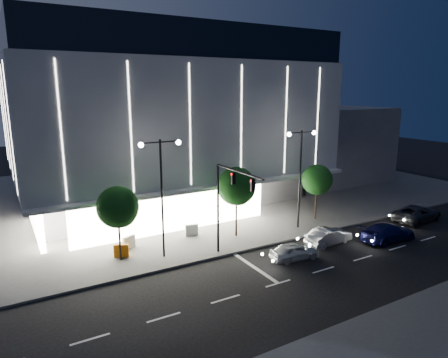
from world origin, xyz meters
TOP-DOWN VIEW (x-y plane):
  - ground at (0.00, 0.00)m, footprint 160.00×160.00m
  - sidewalk_museum at (5.00, 24.00)m, footprint 70.00×40.00m
  - museum at (2.98, 22.31)m, footprint 30.00×25.80m
  - annex_building at (26.00, 24.00)m, footprint 16.00×20.00m
  - traffic_mast at (1.00, 3.34)m, footprint 0.33×5.89m
  - street_lamp_west at (-3.00, 6.00)m, footprint 3.16×0.36m
  - street_lamp_east at (10.00, 6.00)m, footprint 3.16×0.36m
  - tree_left at (-5.97, 7.02)m, footprint 3.02×3.02m
  - tree_mid at (4.03, 7.02)m, footprint 3.25×3.25m
  - tree_right at (13.03, 7.02)m, footprint 2.91×2.91m
  - car_lead at (5.36, 0.93)m, footprint 3.94×1.96m
  - car_second at (9.75, 1.86)m, footprint 4.37×1.79m
  - car_third at (14.59, -0.05)m, footprint 5.19×2.30m
  - car_fourth at (21.31, 1.96)m, footprint 5.81×3.13m
  - barrier_a at (-5.81, 7.47)m, footprint 1.11×0.67m
  - barrier_b at (-4.79, 8.90)m, footprint 1.11×0.67m
  - barrier_d at (0.69, 8.92)m, footprint 1.13×0.44m

SIDE VIEW (x-z plane):
  - ground at x=0.00m, z-range 0.00..0.00m
  - sidewalk_museum at x=5.00m, z-range 0.00..0.15m
  - car_lead at x=5.36m, z-range 0.00..1.29m
  - barrier_a at x=-5.81m, z-range 0.15..1.15m
  - barrier_b at x=-4.79m, z-range 0.15..1.15m
  - barrier_d at x=0.69m, z-range 0.15..1.15m
  - car_second at x=9.75m, z-range 0.00..1.41m
  - car_third at x=14.59m, z-range 0.00..1.48m
  - car_fourth at x=21.31m, z-range 0.00..1.55m
  - tree_right at x=13.03m, z-range 1.13..6.64m
  - tree_left at x=-5.97m, z-range 1.17..6.90m
  - tree_mid at x=4.03m, z-range 1.26..7.41m
  - annex_building at x=26.00m, z-range 0.00..10.00m
  - traffic_mast at x=1.00m, z-range 1.49..8.56m
  - street_lamp_west at x=-3.00m, z-range 1.46..10.46m
  - street_lamp_east at x=10.00m, z-range 1.46..10.46m
  - museum at x=2.98m, z-range 0.27..18.27m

